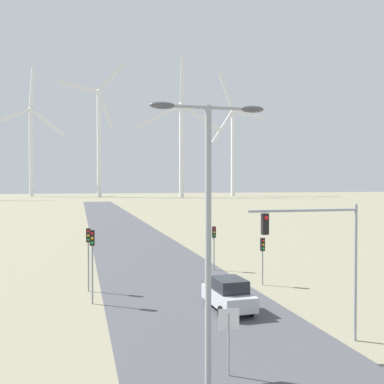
% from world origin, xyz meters
% --- Properties ---
extents(road_surface, '(10.00, 240.00, 0.01)m').
position_xyz_m(road_surface, '(0.00, 48.00, 0.00)').
color(road_surface, '#47474C').
rests_on(road_surface, ground).
extents(streetlamp, '(3.28, 0.32, 9.30)m').
position_xyz_m(streetlamp, '(-2.86, 8.58, 5.90)').
color(streetlamp, '#93999E').
rests_on(streetlamp, ground).
extents(stop_sign_near, '(0.81, 0.07, 2.50)m').
position_xyz_m(stop_sign_near, '(-1.02, 12.21, 1.75)').
color(stop_sign_near, '#93999E').
rests_on(stop_sign_near, ground).
extents(traffic_light_post_near_left, '(0.28, 0.34, 4.14)m').
position_xyz_m(traffic_light_post_near_left, '(-5.79, 26.61, 3.03)').
color(traffic_light_post_near_left, '#93999E').
rests_on(traffic_light_post_near_left, ground).
extents(traffic_light_post_near_right, '(0.28, 0.34, 3.29)m').
position_xyz_m(traffic_light_post_near_right, '(6.00, 25.58, 2.42)').
color(traffic_light_post_near_right, '#93999E').
rests_on(traffic_light_post_near_right, ground).
extents(traffic_light_post_mid_left, '(0.28, 0.34, 4.34)m').
position_xyz_m(traffic_light_post_mid_left, '(-5.63, 23.45, 3.17)').
color(traffic_light_post_mid_left, '#93999E').
rests_on(traffic_light_post_mid_left, ground).
extents(traffic_light_post_mid_right, '(0.28, 0.34, 3.56)m').
position_xyz_m(traffic_light_post_mid_right, '(4.25, 31.46, 2.61)').
color(traffic_light_post_mid_right, '#93999E').
rests_on(traffic_light_post_mid_right, ground).
extents(traffic_light_mast_overhead, '(5.23, 0.34, 6.17)m').
position_xyz_m(traffic_light_mast_overhead, '(3.88, 14.32, 4.45)').
color(traffic_light_mast_overhead, '#93999E').
rests_on(traffic_light_mast_overhead, ground).
extents(car_approaching, '(2.02, 4.19, 1.83)m').
position_xyz_m(car_approaching, '(1.68, 20.17, 0.91)').
color(car_approaching, '#B7BCC1').
rests_on(car_approaching, ground).
extents(wind_turbine_left, '(35.19, 17.02, 67.39)m').
position_xyz_m(wind_turbine_left, '(-30.95, 244.93, 28.53)').
color(wind_turbine_left, white).
rests_on(wind_turbine_left, ground).
extents(wind_turbine_center, '(33.15, 2.60, 68.26)m').
position_xyz_m(wind_turbine_center, '(3.19, 226.31, 31.98)').
color(wind_turbine_center, white).
rests_on(wind_turbine_center, ground).
extents(wind_turbine_right, '(42.45, 3.61, 69.18)m').
position_xyz_m(wind_turbine_right, '(41.96, 210.57, 28.65)').
color(wind_turbine_right, white).
rests_on(wind_turbine_right, ground).
extents(wind_turbine_far_right, '(34.35, 10.48, 66.29)m').
position_xyz_m(wind_turbine_far_right, '(74.02, 226.24, 28.72)').
color(wind_turbine_far_right, white).
rests_on(wind_turbine_far_right, ground).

